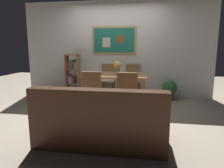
{
  "coord_description": "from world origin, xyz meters",
  "views": [
    {
      "loc": [
        0.79,
        -4.1,
        1.36
      ],
      "look_at": [
        0.17,
        -0.26,
        0.65
      ],
      "focal_mm": 32.29,
      "sensor_mm": 36.0,
      "label": 1
    }
  ],
  "objects": [
    {
      "name": "tv_remote",
      "position": [
        0.56,
        0.45,
        0.76
      ],
      "size": [
        0.16,
        0.09,
        0.02
      ],
      "color": "black",
      "rests_on": "dining_table"
    },
    {
      "name": "dining_chair_far_right",
      "position": [
        0.48,
        1.28,
        0.54
      ],
      "size": [
        0.4,
        0.41,
        0.91
      ],
      "color": "#9E7042",
      "rests_on": "ground_plane"
    },
    {
      "name": "dining_table",
      "position": [
        0.14,
        0.46,
        0.65
      ],
      "size": [
        1.42,
        0.95,
        0.75
      ],
      "color": "#9E7042",
      "rests_on": "ground_plane"
    },
    {
      "name": "dining_chair_far_left",
      "position": [
        -0.2,
        1.31,
        0.54
      ],
      "size": [
        0.4,
        0.41,
        0.91
      ],
      "color": "#9E7042",
      "rests_on": "ground_plane"
    },
    {
      "name": "leather_couch",
      "position": [
        0.2,
        -1.44,
        0.31
      ],
      "size": [
        1.8,
        0.84,
        0.84
      ],
      "color": "#472819",
      "rests_on": "ground_plane"
    },
    {
      "name": "potted_ivy",
      "position": [
        1.45,
        1.19,
        0.3
      ],
      "size": [
        0.38,
        0.38,
        0.53
      ],
      "color": "brown",
      "rests_on": "ground_plane"
    },
    {
      "name": "wall_back_with_painting",
      "position": [
        -0.0,
        1.49,
        1.3
      ],
      "size": [
        5.2,
        0.14,
        2.6
      ],
      "color": "silver",
      "rests_on": "ground_plane"
    },
    {
      "name": "bookshelf",
      "position": [
        -1.14,
        1.1,
        0.57
      ],
      "size": [
        0.36,
        0.28,
        1.18
      ],
      "color": "#9E7042",
      "rests_on": "ground_plane"
    },
    {
      "name": "dining_chair_near_right",
      "position": [
        0.48,
        -0.38,
        0.54
      ],
      "size": [
        0.4,
        0.41,
        0.91
      ],
      "color": "#9E7042",
      "rests_on": "ground_plane"
    },
    {
      "name": "ground_plane",
      "position": [
        0.0,
        0.0,
        0.0
      ],
      "size": [
        12.0,
        12.0,
        0.0
      ],
      "primitive_type": "plane",
      "color": "tan"
    },
    {
      "name": "flower_vase",
      "position": [
        0.18,
        0.5,
        0.93
      ],
      "size": [
        0.2,
        0.19,
        0.3
      ],
      "color": "tan",
      "rests_on": "dining_table"
    },
    {
      "name": "dining_chair_near_left",
      "position": [
        -0.21,
        -0.35,
        0.54
      ],
      "size": [
        0.4,
        0.41,
        0.91
      ],
      "color": "#9E7042",
      "rests_on": "ground_plane"
    }
  ]
}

